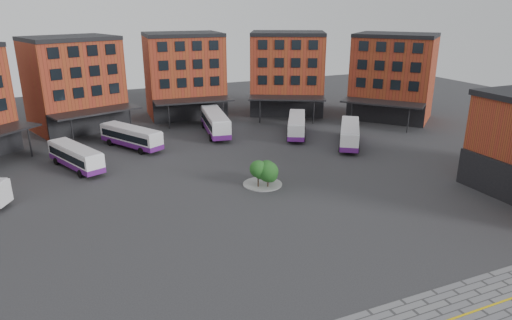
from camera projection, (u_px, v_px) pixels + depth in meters
name	position (u px, v px, depth m)	size (l,w,h in m)	color
ground	(298.00, 235.00, 40.11)	(160.00, 160.00, 0.00)	#28282B
main_building	(151.00, 88.00, 69.15)	(94.14, 42.48, 14.60)	maroon
tree_island	(265.00, 172.00, 50.36)	(4.40, 4.40, 3.14)	gray
bus_b	(76.00, 157.00, 55.76)	(6.10, 10.36, 2.88)	white
bus_c	(131.00, 137.00, 63.86)	(7.43, 10.51, 3.01)	silver
bus_d	(215.00, 122.00, 70.79)	(4.67, 12.39, 3.41)	white
bus_e	(297.00, 125.00, 70.02)	(7.40, 10.55, 3.02)	silver
bus_f	(350.00, 134.00, 65.15)	(8.30, 10.37, 3.07)	white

